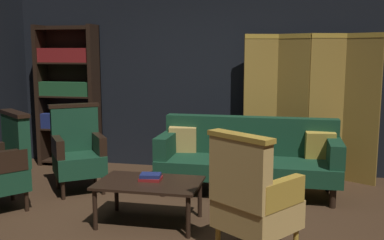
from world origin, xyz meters
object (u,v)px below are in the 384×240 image
coffee_table (149,186)px  armchair_gilt_accent (252,198)px  bookshelf (68,93)px  book_navy_cloth (151,175)px  book_red_leather (151,179)px  velvet_couch (248,155)px  armchair_wing_left (78,151)px  armchair_wing_right (1,164)px  folding_screen (309,105)px

coffee_table → armchair_gilt_accent: (1.04, -0.49, 0.12)m
bookshelf → book_navy_cloth: (1.85, -1.92, -0.60)m
armchair_gilt_accent → book_red_leather: size_ratio=4.94×
book_navy_cloth → velvet_couch: bearing=54.1°
velvet_couch → armchair_gilt_accent: 1.73m
bookshelf → armchair_wing_left: bookshelf is taller
bookshelf → armchair_wing_left: 1.44m
armchair_wing_left → coffee_table: bearing=-35.9°
velvet_couch → coffee_table: velvet_couch is taller
book_red_leather → book_navy_cloth: 0.03m
armchair_gilt_accent → armchair_wing_right: bearing=168.5°
bookshelf → book_navy_cloth: bearing=-46.1°
bookshelf → armchair_wing_right: 2.01m
folding_screen → coffee_table: bearing=-128.9°
folding_screen → book_navy_cloth: size_ratio=9.63×
velvet_couch → book_navy_cloth: 1.45m
armchair_gilt_accent → book_red_leather: bearing=152.5°
book_navy_cloth → armchair_wing_right: bearing=179.8°
coffee_table → book_red_leather: bearing=91.4°
bookshelf → coffee_table: bookshelf is taller
coffee_table → book_navy_cloth: 0.11m
armchair_wing_right → book_red_leather: bearing=-0.2°
bookshelf → book_navy_cloth: size_ratio=10.39×
coffee_table → armchair_wing_right: armchair_wing_right is taller
folding_screen → armchair_wing_right: bearing=-149.7°
coffee_table → armchair_wing_right: bearing=177.9°
armchair_gilt_accent → book_navy_cloth: size_ratio=5.27×
velvet_couch → armchair_wing_left: bearing=-169.1°
bookshelf → velvet_couch: 2.87m
bookshelf → book_red_leather: 2.74m
velvet_couch → book_red_leather: bearing=-125.9°
folding_screen → coffee_table: folding_screen is taller
folding_screen → bookshelf: bookshelf is taller
armchair_gilt_accent → book_navy_cloth: 1.17m
armchair_gilt_accent → coffee_table: bearing=154.9°
armchair_gilt_accent → armchair_wing_left: size_ratio=1.00×
velvet_couch → coffee_table: bearing=-124.7°
velvet_couch → armchair_wing_right: bearing=-154.9°
folding_screen → coffee_table: size_ratio=1.90×
armchair_wing_left → book_navy_cloth: bearing=-34.1°
armchair_wing_left → book_red_leather: size_ratio=4.94×
velvet_couch → book_navy_cloth: (-0.85, -1.18, 0.02)m
velvet_couch → armchair_gilt_accent: (0.18, -1.72, 0.04)m
book_navy_cloth → armchair_gilt_accent: bearing=-27.5°
armchair_wing_left → book_red_leather: bearing=-34.1°
bookshelf → velvet_couch: (2.70, -0.74, -0.62)m
coffee_table → book_navy_cloth: book_navy_cloth is taller
armchair_gilt_accent → armchair_wing_left: 2.57m
armchair_wing_left → book_navy_cloth: size_ratio=5.27×
armchair_wing_left → book_red_leather: armchair_wing_left is taller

